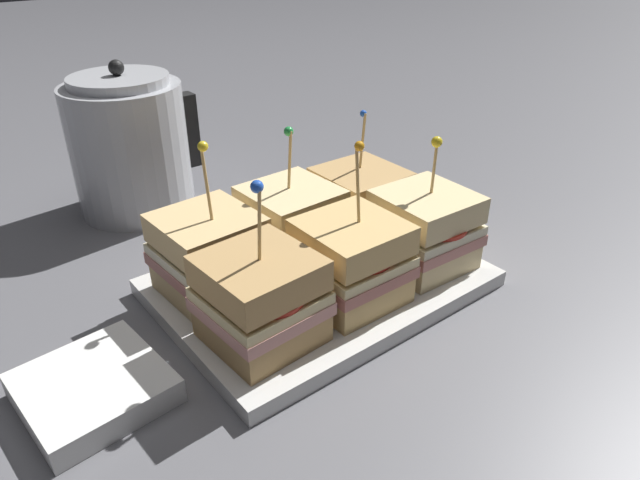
{
  "coord_description": "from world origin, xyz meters",
  "views": [
    {
      "loc": [
        -0.33,
        -0.42,
        0.36
      ],
      "look_at": [
        0.0,
        0.0,
        0.06
      ],
      "focal_mm": 32.0,
      "sensor_mm": 36.0,
      "label": 1
    }
  ],
  "objects_px": {
    "sandwich_front_right": "(424,230)",
    "kettle_steel": "(130,146)",
    "serving_platter": "(320,282)",
    "sandwich_back_right": "(360,202)",
    "sandwich_front_left": "(261,300)",
    "napkin_stack": "(94,388)",
    "sandwich_back_left": "(209,254)",
    "sandwich_front_center": "(351,262)",
    "sandwich_back_center": "(293,223)"
  },
  "relations": [
    {
      "from": "sandwich_front_left",
      "to": "kettle_steel",
      "type": "xyz_separation_m",
      "value": [
        0.03,
        0.38,
        0.03
      ]
    },
    {
      "from": "serving_platter",
      "to": "sandwich_front_center",
      "type": "xyz_separation_m",
      "value": [
        -0.0,
        -0.05,
        0.05
      ]
    },
    {
      "from": "serving_platter",
      "to": "napkin_stack",
      "type": "distance_m",
      "value": 0.26
    },
    {
      "from": "sandwich_back_left",
      "to": "napkin_stack",
      "type": "relative_size",
      "value": 1.36
    },
    {
      "from": "serving_platter",
      "to": "sandwich_back_right",
      "type": "bearing_deg",
      "value": 26.23
    },
    {
      "from": "sandwich_back_right",
      "to": "napkin_stack",
      "type": "height_order",
      "value": "sandwich_back_right"
    },
    {
      "from": "kettle_steel",
      "to": "sandwich_front_left",
      "type": "bearing_deg",
      "value": -95.24
    },
    {
      "from": "sandwich_front_left",
      "to": "kettle_steel",
      "type": "height_order",
      "value": "kettle_steel"
    },
    {
      "from": "serving_platter",
      "to": "kettle_steel",
      "type": "relative_size",
      "value": 1.64
    },
    {
      "from": "sandwich_front_center",
      "to": "sandwich_front_right",
      "type": "xyz_separation_m",
      "value": [
        0.11,
        0.0,
        0.0
      ]
    },
    {
      "from": "serving_platter",
      "to": "sandwich_front_right",
      "type": "height_order",
      "value": "sandwich_front_right"
    },
    {
      "from": "sandwich_front_right",
      "to": "sandwich_back_right",
      "type": "distance_m",
      "value": 0.1
    },
    {
      "from": "sandwich_back_center",
      "to": "kettle_steel",
      "type": "height_order",
      "value": "kettle_steel"
    },
    {
      "from": "serving_platter",
      "to": "kettle_steel",
      "type": "distance_m",
      "value": 0.35
    },
    {
      "from": "serving_platter",
      "to": "sandwich_back_right",
      "type": "xyz_separation_m",
      "value": [
        0.1,
        0.05,
        0.05
      ]
    },
    {
      "from": "serving_platter",
      "to": "sandwich_front_right",
      "type": "relative_size",
      "value": 2.26
    },
    {
      "from": "sandwich_back_left",
      "to": "napkin_stack",
      "type": "bearing_deg",
      "value": -157.6
    },
    {
      "from": "sandwich_front_center",
      "to": "sandwich_back_center",
      "type": "height_order",
      "value": "sandwich_front_center"
    },
    {
      "from": "sandwich_front_center",
      "to": "sandwich_back_left",
      "type": "distance_m",
      "value": 0.15
    },
    {
      "from": "sandwich_front_left",
      "to": "sandwich_front_center",
      "type": "height_order",
      "value": "sandwich_front_center"
    },
    {
      "from": "sandwich_back_left",
      "to": "kettle_steel",
      "type": "xyz_separation_m",
      "value": [
        0.03,
        0.28,
        0.03
      ]
    },
    {
      "from": "sandwich_front_center",
      "to": "sandwich_back_right",
      "type": "height_order",
      "value": "sandwich_front_center"
    },
    {
      "from": "sandwich_front_right",
      "to": "sandwich_back_right",
      "type": "xyz_separation_m",
      "value": [
        -0.01,
        0.1,
        -0.0
      ]
    },
    {
      "from": "sandwich_front_center",
      "to": "sandwich_back_center",
      "type": "relative_size",
      "value": 1.07
    },
    {
      "from": "sandwich_back_center",
      "to": "sandwich_back_right",
      "type": "bearing_deg",
      "value": -0.96
    },
    {
      "from": "sandwich_front_left",
      "to": "kettle_steel",
      "type": "relative_size",
      "value": 0.78
    },
    {
      "from": "serving_platter",
      "to": "napkin_stack",
      "type": "xyz_separation_m",
      "value": [
        -0.26,
        -0.01,
        0.0
      ]
    },
    {
      "from": "sandwich_front_center",
      "to": "napkin_stack",
      "type": "bearing_deg",
      "value": 171.2
    },
    {
      "from": "sandwich_front_right",
      "to": "kettle_steel",
      "type": "height_order",
      "value": "kettle_steel"
    },
    {
      "from": "serving_platter",
      "to": "sandwich_back_left",
      "type": "distance_m",
      "value": 0.13
    },
    {
      "from": "sandwich_front_left",
      "to": "sandwich_back_center",
      "type": "relative_size",
      "value": 1.03
    },
    {
      "from": "sandwich_front_center",
      "to": "sandwich_front_right",
      "type": "height_order",
      "value": "sandwich_front_center"
    },
    {
      "from": "serving_platter",
      "to": "sandwich_front_left",
      "type": "height_order",
      "value": "sandwich_front_left"
    },
    {
      "from": "serving_platter",
      "to": "sandwich_front_right",
      "type": "bearing_deg",
      "value": -24.99
    },
    {
      "from": "sandwich_back_center",
      "to": "napkin_stack",
      "type": "relative_size",
      "value": 1.29
    },
    {
      "from": "sandwich_back_left",
      "to": "sandwich_back_center",
      "type": "relative_size",
      "value": 1.06
    },
    {
      "from": "serving_platter",
      "to": "sandwich_back_left",
      "type": "bearing_deg",
      "value": 154.5
    },
    {
      "from": "sandwich_back_left",
      "to": "sandwich_back_right",
      "type": "relative_size",
      "value": 1.08
    },
    {
      "from": "sandwich_back_right",
      "to": "serving_platter",
      "type": "bearing_deg",
      "value": -153.77
    },
    {
      "from": "sandwich_back_right",
      "to": "kettle_steel",
      "type": "xyz_separation_m",
      "value": [
        -0.18,
        0.28,
        0.03
      ]
    },
    {
      "from": "sandwich_back_center",
      "to": "kettle_steel",
      "type": "distance_m",
      "value": 0.29
    },
    {
      "from": "sandwich_back_right",
      "to": "napkin_stack",
      "type": "distance_m",
      "value": 0.37
    },
    {
      "from": "sandwich_front_left",
      "to": "sandwich_front_right",
      "type": "height_order",
      "value": "sandwich_front_left"
    },
    {
      "from": "sandwich_back_right",
      "to": "kettle_steel",
      "type": "bearing_deg",
      "value": 122.65
    },
    {
      "from": "sandwich_back_left",
      "to": "sandwich_back_center",
      "type": "height_order",
      "value": "sandwich_back_left"
    },
    {
      "from": "serving_platter",
      "to": "sandwich_front_left",
      "type": "xyz_separation_m",
      "value": [
        -0.11,
        -0.05,
        0.05
      ]
    },
    {
      "from": "sandwich_front_left",
      "to": "napkin_stack",
      "type": "bearing_deg",
      "value": 165.34
    },
    {
      "from": "sandwich_back_left",
      "to": "serving_platter",
      "type": "bearing_deg",
      "value": -25.5
    },
    {
      "from": "sandwich_front_center",
      "to": "kettle_steel",
      "type": "xyz_separation_m",
      "value": [
        -0.07,
        0.38,
        0.03
      ]
    },
    {
      "from": "sandwich_front_left",
      "to": "napkin_stack",
      "type": "distance_m",
      "value": 0.16
    }
  ]
}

